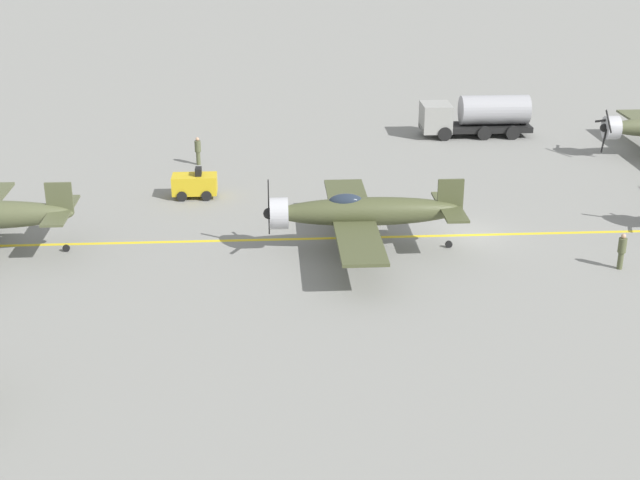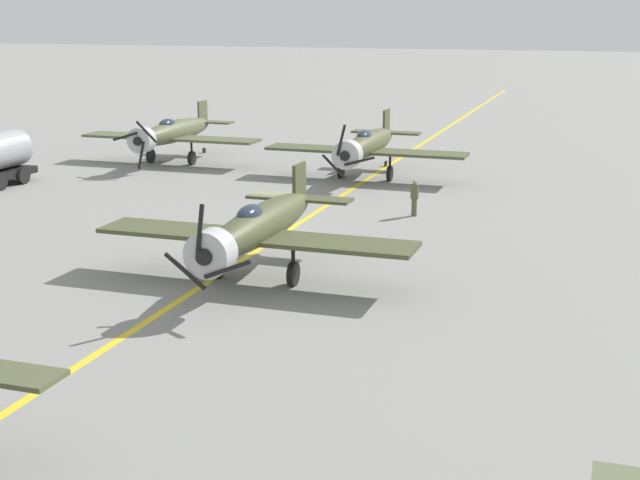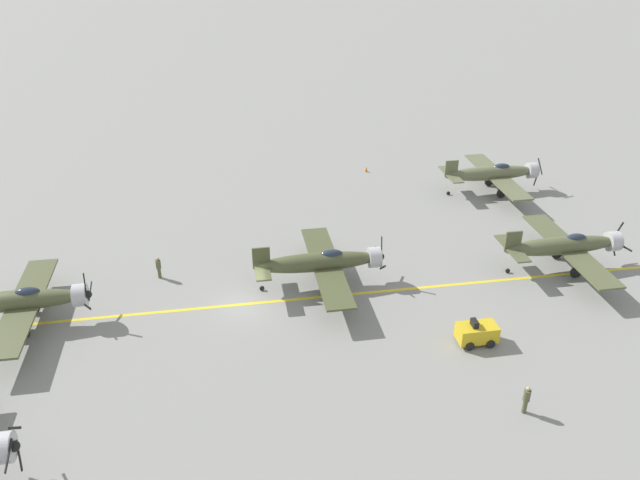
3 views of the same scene
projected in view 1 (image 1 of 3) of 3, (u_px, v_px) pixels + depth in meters
The scene contains 7 objects.
ground_plane at pixel (463, 235), 46.85m from camera, with size 400.00×400.00×0.00m, color gray.
taxiway_stripe at pixel (463, 235), 46.85m from camera, with size 0.30×160.00×0.01m, color yellow.
airplane_mid_center at pixel (360, 212), 44.26m from camera, with size 12.00×9.98×3.79m.
fuel_tanker at pixel (475, 116), 64.80m from camera, with size 2.67×8.00×2.98m.
tow_tractor at pixel (195, 184), 52.27m from camera, with size 1.57×2.60×1.79m.
ground_crew_walking at pixel (622, 250), 42.43m from camera, with size 0.39×0.39×1.80m.
ground_crew_inspecting at pixel (198, 150), 58.28m from camera, with size 0.40×0.40×1.85m.
Camera 1 is at (-43.04, 10.19, 17.20)m, focal length 50.00 mm.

